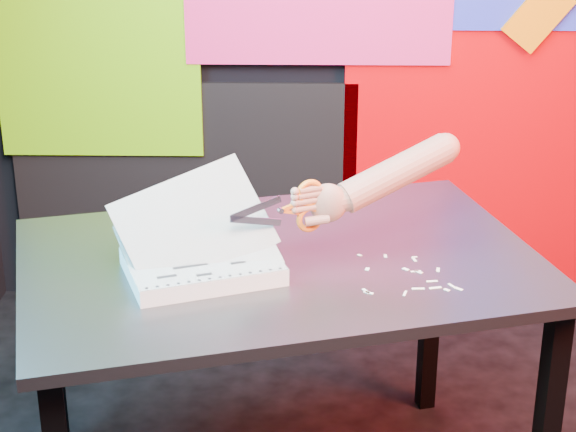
{
  "coord_description": "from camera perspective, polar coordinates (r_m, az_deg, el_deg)",
  "views": [
    {
      "loc": [
        -0.29,
        -1.97,
        1.74
      ],
      "look_at": [
        -0.33,
        0.18,
        0.87
      ],
      "focal_mm": 60.0,
      "sensor_mm": 36.0,
      "label": 1
    }
  ],
  "objects": [
    {
      "name": "room",
      "position": [
        2.03,
        9.44,
        10.63
      ],
      "size": [
        3.01,
        3.01,
        2.71
      ],
      "color": "black",
      "rests_on": "ground"
    },
    {
      "name": "backdrop",
      "position": [
        3.54,
        6.87,
        9.04
      ],
      "size": [
        2.88,
        0.05,
        2.08
      ],
      "color": "#CD0006",
      "rests_on": "ground"
    },
    {
      "name": "work_table",
      "position": [
        2.42,
        -0.46,
        -4.29
      ],
      "size": [
        1.45,
        1.16,
        0.75
      ],
      "rotation": [
        0.0,
        0.0,
        0.28
      ],
      "color": "black",
      "rests_on": "ground"
    },
    {
      "name": "printout_stack",
      "position": [
        2.3,
        -5.14,
        -2.84
      ],
      "size": [
        0.44,
        0.36,
        0.27
      ],
      "rotation": [
        0.0,
        0.0,
        0.36
      ],
      "color": "silver",
      "rests_on": "work_table"
    },
    {
      "name": "scissors",
      "position": [
        2.32,
        0.92,
        0.54
      ],
      "size": [
        0.22,
        0.11,
        0.14
      ],
      "rotation": [
        0.0,
        0.0,
        0.43
      ],
      "color": "#9998B2",
      "rests_on": "printout_stack"
    },
    {
      "name": "hand_forearm",
      "position": [
        2.4,
        5.76,
        2.29
      ],
      "size": [
        0.42,
        0.22,
        0.19
      ],
      "rotation": [
        0.0,
        0.0,
        0.43
      ],
      "color": "#9B6A4D",
      "rests_on": "work_table"
    },
    {
      "name": "paper_clippings",
      "position": [
        2.3,
        7.42,
        -3.68
      ],
      "size": [
        0.24,
        0.23,
        0.0
      ],
      "color": "beige",
      "rests_on": "work_table"
    }
  ]
}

